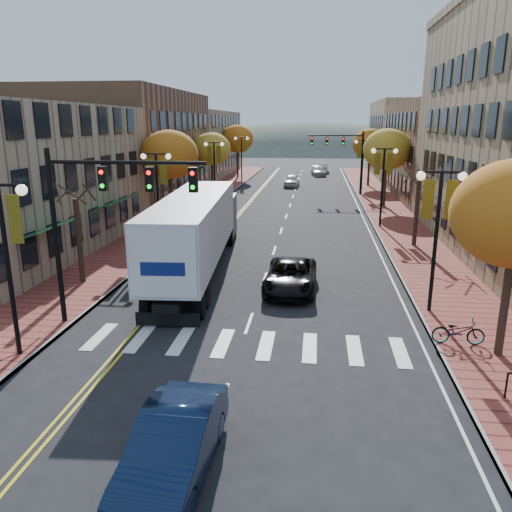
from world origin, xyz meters
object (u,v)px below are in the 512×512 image
(semi_truck, at_px, (198,226))
(bicycle, at_px, (458,331))
(navy_sedan, at_px, (174,445))
(black_suv, at_px, (291,276))

(semi_truck, xyz_separation_m, bicycle, (11.52, -8.43, -1.86))
(navy_sedan, bearing_deg, bicycle, 44.35)
(black_suv, xyz_separation_m, bicycle, (6.35, -5.71, -0.09))
(navy_sedan, bearing_deg, semi_truck, 102.37)
(navy_sedan, height_order, black_suv, navy_sedan)
(semi_truck, distance_m, navy_sedan, 16.64)
(semi_truck, distance_m, black_suv, 6.11)
(semi_truck, bearing_deg, black_suv, -32.04)
(navy_sedan, distance_m, bicycle, 11.39)
(navy_sedan, distance_m, black_suv, 13.64)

